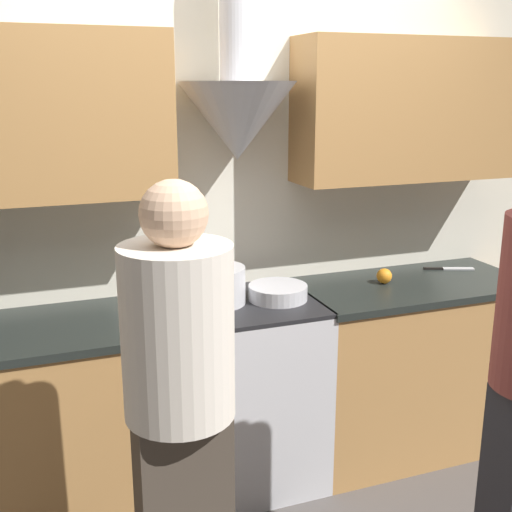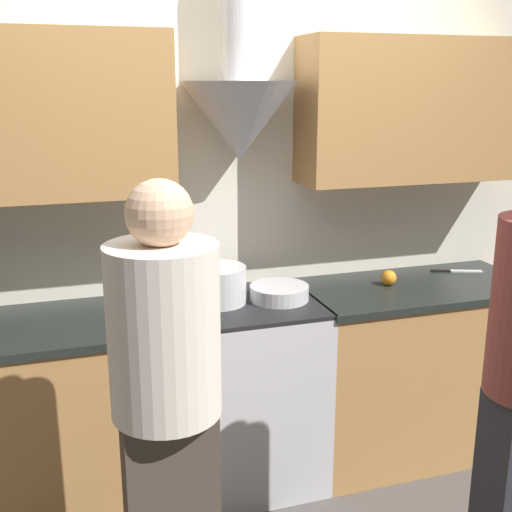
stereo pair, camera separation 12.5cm
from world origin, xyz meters
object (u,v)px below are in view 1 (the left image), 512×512
Objects in this scene: stock_pot at (217,285)px; person_foreground_left at (181,416)px; stove_range at (249,391)px; mixing_bowl at (278,292)px; orange_fruit at (384,276)px.

stock_pot is 1.04m from person_foreground_left.
mixing_bowl is (0.14, -0.01, 0.50)m from stove_range.
orange_fruit is 1.62m from person_foreground_left.
mixing_bowl is 0.61m from orange_fruit.
stove_range is 0.56× the size of person_foreground_left.
stove_range is 0.57m from stock_pot.
mixing_bowl is 3.57× the size of orange_fruit.
orange_fruit is at bearing -0.36° from stock_pot.
orange_fruit is at bearing 2.31° from stove_range.
stove_range is at bearing 175.25° from mixing_bowl.
person_foreground_left reaches higher than stock_pot.
stove_range is 3.31× the size of mixing_bowl.
person_foreground_left is (-1.31, -0.95, -0.05)m from orange_fruit.
stove_range is at bearing -177.69° from orange_fruit.
stock_pot reaches higher than stove_range.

